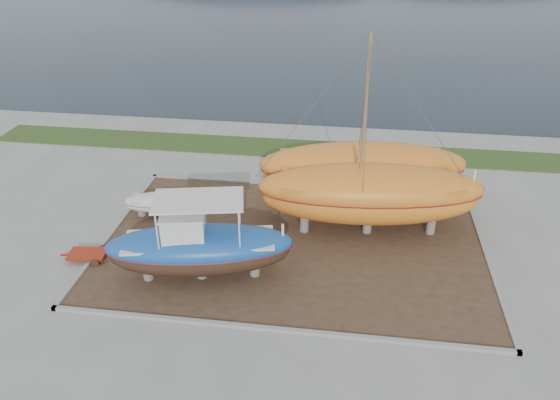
% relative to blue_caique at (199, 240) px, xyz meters
% --- Properties ---
extents(ground, '(140.00, 140.00, 0.00)m').
position_rel_blue_caique_xyz_m(ground, '(3.68, -0.82, -2.00)').
color(ground, gray).
rests_on(ground, ground).
extents(dirt_patch, '(18.00, 12.00, 0.06)m').
position_rel_blue_caique_xyz_m(dirt_patch, '(3.68, 3.18, -1.97)').
color(dirt_patch, '#422D1E').
rests_on(dirt_patch, ground).
extents(curb_frame, '(18.60, 12.60, 0.15)m').
position_rel_blue_caique_xyz_m(curb_frame, '(3.68, 3.18, -1.93)').
color(curb_frame, gray).
rests_on(curb_frame, ground).
extents(grass_strip, '(44.00, 3.00, 0.08)m').
position_rel_blue_caique_xyz_m(grass_strip, '(3.68, 14.68, -1.96)').
color(grass_strip, '#284219').
rests_on(grass_strip, ground).
extents(sea, '(260.00, 100.00, 0.04)m').
position_rel_blue_caique_xyz_m(sea, '(3.68, 69.18, -2.00)').
color(sea, black).
rests_on(sea, ground).
extents(blue_caique, '(8.42, 4.08, 3.89)m').
position_rel_blue_caique_xyz_m(blue_caique, '(0.00, 0.00, 0.00)').
color(blue_caique, '#1A4FA1').
rests_on(blue_caique, dirt_patch).
extents(white_dinghy, '(4.11, 2.23, 1.17)m').
position_rel_blue_caique_xyz_m(white_dinghy, '(-3.45, 5.05, -1.36)').
color(white_dinghy, silver).
rests_on(white_dinghy, dirt_patch).
extents(orange_sailboat, '(11.18, 4.35, 9.76)m').
position_rel_blue_caique_xyz_m(orange_sailboat, '(7.22, 4.75, 2.94)').
color(orange_sailboat, orange).
rests_on(orange_sailboat, dirt_patch).
extents(orange_bare_hull, '(11.22, 4.84, 3.56)m').
position_rel_blue_caique_xyz_m(orange_bare_hull, '(6.84, 7.26, -0.17)').
color(orange_bare_hull, orange).
rests_on(orange_bare_hull, dirt_patch).
extents(red_trailer, '(2.66, 1.55, 0.36)m').
position_rel_blue_caique_xyz_m(red_trailer, '(-5.63, 0.65, -1.82)').
color(red_trailer, '#9F2711').
rests_on(red_trailer, ground).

